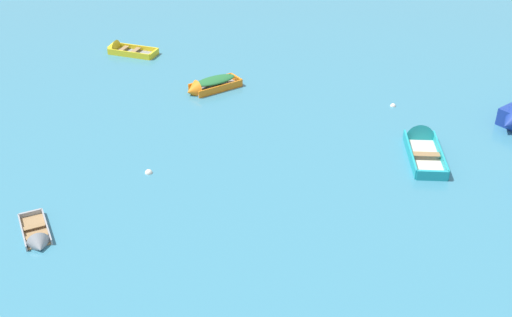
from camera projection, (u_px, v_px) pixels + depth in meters
The scene contains 6 objects.
rowboat_orange_distant_center at pixel (207, 86), 36.81m from camera, with size 3.19×3.27×1.15m.
rowboat_turquoise_back_row_left at pixel (421, 142), 31.24m from camera, with size 2.09×4.64×1.38m.
rowboat_grey_midfield_right at pixel (38, 240), 24.76m from camera, with size 2.35×2.69×0.91m.
rowboat_yellow_foreground_center at pixel (121, 50), 42.12m from camera, with size 3.70×1.69×1.17m.
mooring_buoy_between_boats_left at pixel (393, 106), 35.22m from camera, with size 0.31×0.31×0.31m, color silver.
mooring_buoy_near_foreground at pixel (149, 173), 29.21m from camera, with size 0.35×0.35×0.35m, color silver.
Camera 1 is at (5.33, -5.65, 15.55)m, focal length 44.44 mm.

